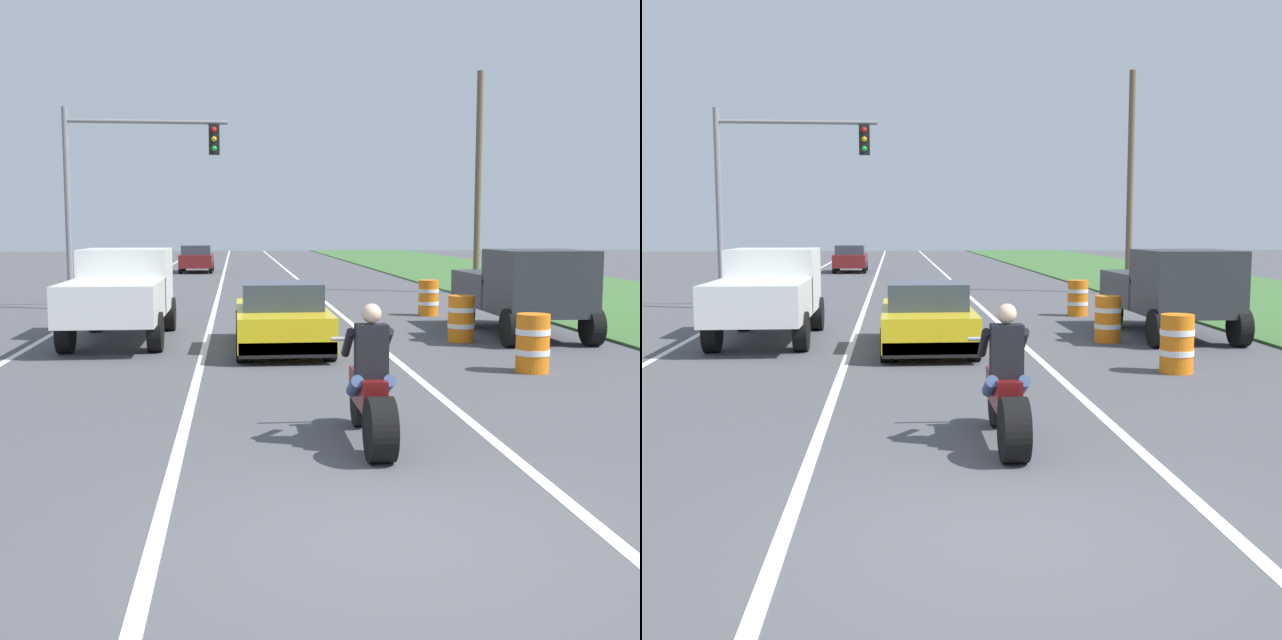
% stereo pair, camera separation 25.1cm
% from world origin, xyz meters
% --- Properties ---
extents(ground_plane, '(160.00, 160.00, 0.00)m').
position_xyz_m(ground_plane, '(0.00, 0.00, 0.00)').
color(ground_plane, '#4C4C51').
extents(lane_stripe_left_solid, '(0.14, 120.00, 0.01)m').
position_xyz_m(lane_stripe_left_solid, '(-5.40, 20.00, 0.00)').
color(lane_stripe_left_solid, white).
rests_on(lane_stripe_left_solid, ground).
extents(lane_stripe_right_solid, '(0.14, 120.00, 0.01)m').
position_xyz_m(lane_stripe_right_solid, '(1.80, 20.00, 0.00)').
color(lane_stripe_right_solid, white).
rests_on(lane_stripe_right_solid, ground).
extents(lane_stripe_centre_dashed, '(0.14, 120.00, 0.01)m').
position_xyz_m(lane_stripe_centre_dashed, '(-1.80, 20.00, 0.00)').
color(lane_stripe_centre_dashed, white).
rests_on(lane_stripe_centre_dashed, ground).
extents(grass_verge_right, '(10.00, 120.00, 0.06)m').
position_xyz_m(grass_verge_right, '(11.92, 20.00, 0.03)').
color(grass_verge_right, '#3D6B33').
rests_on(grass_verge_right, ground).
extents(motorcycle_with_rider, '(0.70, 2.21, 1.62)m').
position_xyz_m(motorcycle_with_rider, '(0.35, 2.68, 0.59)').
color(motorcycle_with_rider, black).
rests_on(motorcycle_with_rider, ground).
extents(sports_car_yellow, '(1.84, 4.30, 1.37)m').
position_xyz_m(sports_car_yellow, '(-0.24, 10.06, 0.63)').
color(sports_car_yellow, yellow).
rests_on(sports_car_yellow, ground).
extents(pickup_truck_left_lane_white, '(2.02, 4.80, 1.98)m').
position_xyz_m(pickup_truck_left_lane_white, '(-3.62, 11.58, 1.11)').
color(pickup_truck_left_lane_white, silver).
rests_on(pickup_truck_left_lane_white, ground).
extents(pickup_truck_right_shoulder_dark_grey, '(2.02, 4.80, 1.98)m').
position_xyz_m(pickup_truck_right_shoulder_dark_grey, '(5.36, 11.57, 1.11)').
color(pickup_truck_right_shoulder_dark_grey, '#2D3035').
rests_on(pickup_truck_right_shoulder_dark_grey, ground).
extents(traffic_light_mast_near, '(4.86, 0.34, 6.00)m').
position_xyz_m(traffic_light_mast_near, '(-4.61, 18.73, 4.01)').
color(traffic_light_mast_near, gray).
rests_on(traffic_light_mast_near, ground).
extents(utility_pole_roadside, '(0.24, 0.24, 8.21)m').
position_xyz_m(utility_pole_roadside, '(7.93, 23.51, 4.11)').
color(utility_pole_roadside, brown).
rests_on(utility_pole_roadside, ground).
extents(construction_barrel_nearest, '(0.58, 0.58, 1.00)m').
position_xyz_m(construction_barrel_nearest, '(3.87, 7.01, 0.50)').
color(construction_barrel_nearest, orange).
rests_on(construction_barrel_nearest, ground).
extents(construction_barrel_mid, '(0.58, 0.58, 1.00)m').
position_xyz_m(construction_barrel_mid, '(3.69, 10.74, 0.50)').
color(construction_barrel_mid, orange).
rests_on(construction_barrel_mid, ground).
extents(construction_barrel_far, '(0.58, 0.58, 1.00)m').
position_xyz_m(construction_barrel_far, '(4.22, 15.87, 0.50)').
color(construction_barrel_far, orange).
rests_on(construction_barrel_far, ground).
extents(distant_car_far_ahead, '(1.80, 4.00, 1.50)m').
position_xyz_m(distant_car_far_ahead, '(-3.30, 38.76, 0.77)').
color(distant_car_far_ahead, maroon).
rests_on(distant_car_far_ahead, ground).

